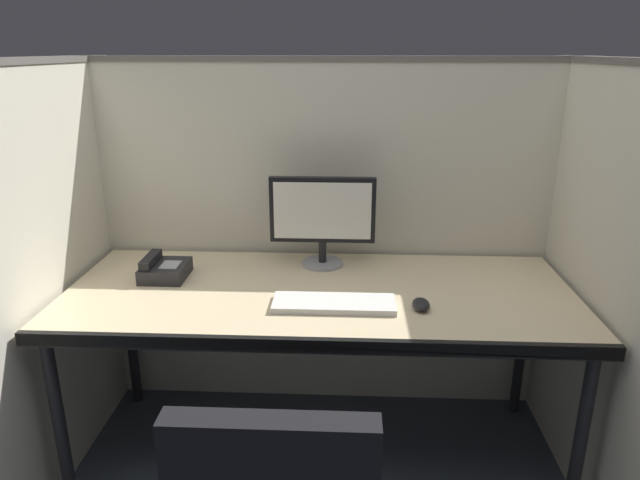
# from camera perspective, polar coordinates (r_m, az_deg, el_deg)

# --- Properties ---
(cubicle_partition_rear) EXTENTS (2.21, 0.06, 1.57)m
(cubicle_partition_rear) POSITION_cam_1_polar(r_m,az_deg,el_deg) (2.55, 0.43, 0.03)
(cubicle_partition_rear) COLOR beige
(cubicle_partition_rear) RESTS_ON ground
(cubicle_partition_left) EXTENTS (0.06, 1.41, 1.57)m
(cubicle_partition_left) POSITION_cam_1_polar(r_m,az_deg,el_deg) (2.31, -25.72, -3.87)
(cubicle_partition_left) COLOR beige
(cubicle_partition_left) RESTS_ON ground
(cubicle_partition_right) EXTENTS (0.06, 1.41, 1.57)m
(cubicle_partition_right) POSITION_cam_1_polar(r_m,az_deg,el_deg) (2.23, 26.40, -4.81)
(cubicle_partition_right) COLOR beige
(cubicle_partition_right) RESTS_ON ground
(desk) EXTENTS (1.90, 0.80, 0.74)m
(desk) POSITION_cam_1_polar(r_m,az_deg,el_deg) (2.16, -0.08, -6.31)
(desk) COLOR beige
(desk) RESTS_ON ground
(monitor_center) EXTENTS (0.43, 0.17, 0.37)m
(monitor_center) POSITION_cam_1_polar(r_m,az_deg,el_deg) (2.32, 0.17, 2.48)
(monitor_center) COLOR gray
(monitor_center) RESTS_ON desk
(keyboard_main) EXTENTS (0.43, 0.15, 0.02)m
(keyboard_main) POSITION_cam_1_polar(r_m,az_deg,el_deg) (2.01, 1.42, -6.37)
(keyboard_main) COLOR silver
(keyboard_main) RESTS_ON desk
(computer_mouse) EXTENTS (0.06, 0.10, 0.04)m
(computer_mouse) POSITION_cam_1_polar(r_m,az_deg,el_deg) (2.02, 10.07, -6.35)
(computer_mouse) COLOR black
(computer_mouse) RESTS_ON desk
(desk_phone) EXTENTS (0.17, 0.19, 0.09)m
(desk_phone) POSITION_cam_1_polar(r_m,az_deg,el_deg) (2.33, -15.35, -2.86)
(desk_phone) COLOR black
(desk_phone) RESTS_ON desk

